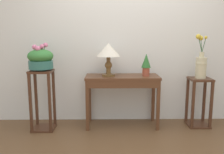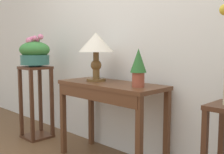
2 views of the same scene
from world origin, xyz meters
name	(u,v)px [view 1 (image 1 of 2)]	position (x,y,z in m)	size (l,w,h in m)	color
back_wall_with_art	(126,29)	(0.00, 1.33, 1.40)	(9.00, 0.10, 2.80)	silver
console_table	(122,84)	(-0.07, 1.00, 0.63)	(1.04, 0.43, 0.75)	#56331E
table_lamp	(108,52)	(-0.26, 1.02, 1.08)	(0.33, 0.33, 0.46)	brown
potted_plant_on_console	(146,64)	(0.27, 1.00, 0.92)	(0.13, 0.13, 0.31)	#9E4733
pedestal_stand_left	(43,100)	(-1.18, 0.90, 0.42)	(0.30, 0.30, 0.85)	#472819
planter_bowl_wide_left	(41,59)	(-1.18, 0.90, 1.00)	(0.34, 0.34, 0.37)	#2D665B
pedestal_stand_right	(199,102)	(1.04, 1.00, 0.36)	(0.30, 0.30, 0.71)	#472819
flower_vase_tall_right	(201,64)	(1.04, 1.00, 0.91)	(0.19, 0.16, 0.62)	beige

